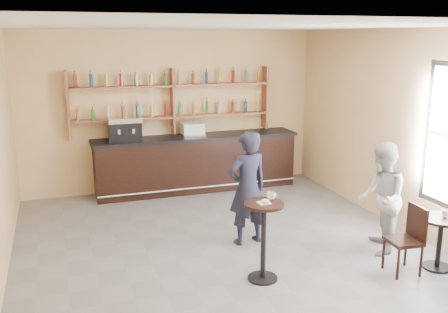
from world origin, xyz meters
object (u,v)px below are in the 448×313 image
object	(u,v)px
man_main	(247,188)
patron_second	(381,198)
espresso_machine	(125,129)
chair_west	(404,240)
cafe_table	(439,243)
pastry_case	(192,130)
pedestal_table	(263,242)
bar_counter	(196,163)

from	to	relation	value
man_main	patron_second	xyz separation A→B (m)	(1.71, -0.91, -0.06)
espresso_machine	chair_west	distance (m)	5.44
cafe_table	chair_west	size ratio (longest dim) A/B	0.79
pastry_case	cafe_table	distance (m)	5.09
cafe_table	pedestal_table	bearing A→B (deg)	168.75
cafe_table	chair_west	distance (m)	0.56
bar_counter	espresso_machine	world-z (taller)	espresso_machine
pastry_case	man_main	world-z (taller)	man_main
pedestal_table	chair_west	world-z (taller)	pedestal_table
man_main	chair_west	distance (m)	2.29
chair_west	patron_second	bearing A→B (deg)	174.17
pedestal_table	cafe_table	size ratio (longest dim) A/B	1.44
espresso_machine	patron_second	size ratio (longest dim) A/B	0.38
espresso_machine	pedestal_table	world-z (taller)	espresso_machine
chair_west	patron_second	xyz separation A→B (m)	(0.12, 0.69, 0.35)
patron_second	cafe_table	bearing A→B (deg)	58.00
bar_counter	patron_second	xyz separation A→B (m)	(1.69, -3.77, 0.25)
pedestal_table	patron_second	world-z (taller)	patron_second
bar_counter	cafe_table	bearing A→B (deg)	-64.85
bar_counter	man_main	xyz separation A→B (m)	(-0.02, -2.86, 0.31)
pastry_case	pedestal_table	bearing A→B (deg)	-100.97
pastry_case	cafe_table	world-z (taller)	pastry_case
bar_counter	man_main	distance (m)	2.88
patron_second	pastry_case	bearing A→B (deg)	-126.75
bar_counter	cafe_table	size ratio (longest dim) A/B	5.71
espresso_machine	pedestal_table	distance (m)	4.28
cafe_table	patron_second	distance (m)	0.97
pastry_case	patron_second	world-z (taller)	patron_second
pedestal_table	espresso_machine	bearing A→B (deg)	105.95
bar_counter	pastry_case	distance (m)	0.70
pastry_case	man_main	bearing A→B (deg)	-97.21
pastry_case	bar_counter	bearing A→B (deg)	-8.40
bar_counter	pastry_case	size ratio (longest dim) A/B	9.40
espresso_machine	pastry_case	xyz separation A→B (m)	(1.34, 0.00, -0.09)
bar_counter	pastry_case	world-z (taller)	pastry_case
pastry_case	chair_west	xyz separation A→B (m)	(1.64, -4.46, -0.79)
chair_west	patron_second	world-z (taller)	patron_second
pedestal_table	cafe_table	world-z (taller)	pedestal_table
espresso_machine	cafe_table	xyz separation A→B (m)	(3.53, -4.51, -0.98)
pedestal_table	chair_west	size ratio (longest dim) A/B	1.13
pastry_case	man_main	distance (m)	2.89
espresso_machine	man_main	world-z (taller)	man_main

